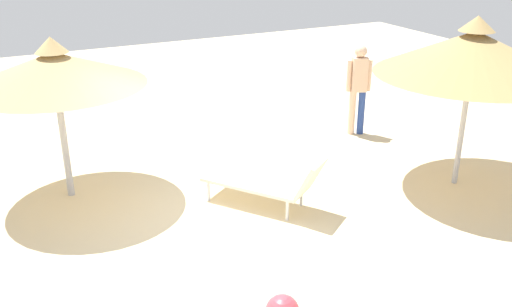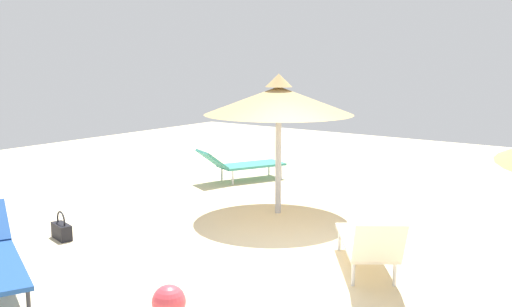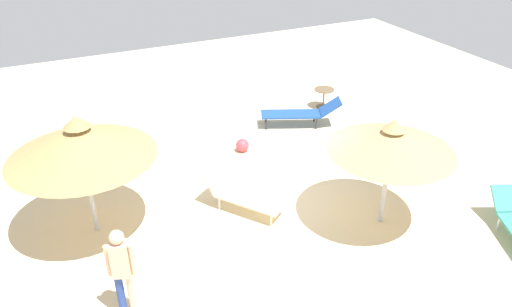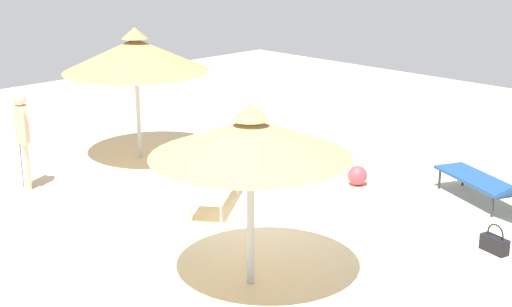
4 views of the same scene
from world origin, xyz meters
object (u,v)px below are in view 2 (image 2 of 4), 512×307
parasol_umbrella_near_left (279,100)px  beach_ball (169,302)px  lounge_chair_far_right (368,242)px  handbag (62,230)px  lounge_chair_near_right (241,164)px

parasol_umbrella_near_left → beach_ball: 4.60m
lounge_chair_far_right → beach_ball: lounge_chair_far_right is taller
lounge_chair_far_right → beach_ball: bearing=155.4°
parasol_umbrella_near_left → handbag: size_ratio=5.69×
parasol_umbrella_near_left → lounge_chair_far_right: size_ratio=1.41×
parasol_umbrella_near_left → lounge_chair_near_right: size_ratio=1.26×
parasol_umbrella_near_left → beach_ball: parasol_umbrella_near_left is taller
lounge_chair_far_right → lounge_chair_near_right: lounge_chair_far_right is taller
lounge_chair_far_right → handbag: bearing=108.8°
handbag → lounge_chair_far_right: bearing=-71.2°
parasol_umbrella_near_left → lounge_chair_far_right: (-1.66, -2.48, -1.54)m
lounge_chair_far_right → handbag: size_ratio=4.04×
parasol_umbrella_near_left → handbag: parasol_umbrella_near_left is taller
lounge_chair_near_right → handbag: 4.79m
handbag → parasol_umbrella_near_left: bearing=-29.3°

